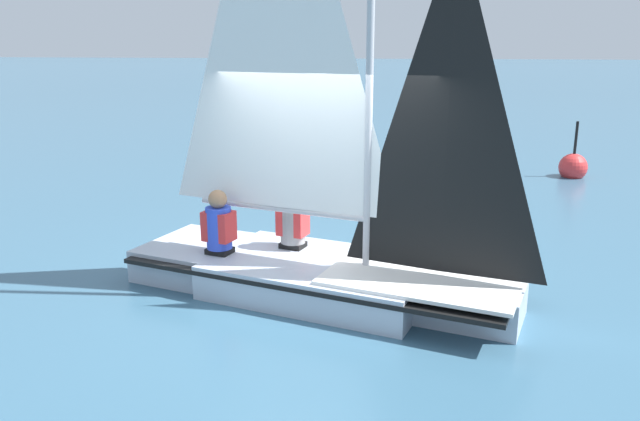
% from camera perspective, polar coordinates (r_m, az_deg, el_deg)
% --- Properties ---
extents(ground_plane, '(260.00, 260.00, 0.00)m').
position_cam_1_polar(ground_plane, '(7.32, -0.00, -7.51)').
color(ground_plane, '#38607A').
extents(sailboat_main, '(4.69, 2.52, 5.66)m').
position_cam_1_polar(sailboat_main, '(7.07, -0.09, -1.60)').
color(sailboat_main, '#B2BCCC').
rests_on(sailboat_main, ground_plane).
extents(sailor_helm, '(0.39, 0.36, 1.16)m').
position_cam_1_polar(sailor_helm, '(7.59, -2.50, -1.73)').
color(sailor_helm, black).
rests_on(sailor_helm, ground_plane).
extents(sailor_crew, '(0.39, 0.36, 1.16)m').
position_cam_1_polar(sailor_crew, '(7.47, -9.20, -2.20)').
color(sailor_crew, black).
rests_on(sailor_crew, ground_plane).
extents(buoy_marker, '(0.60, 0.60, 1.30)m').
position_cam_1_polar(buoy_marker, '(14.69, 22.13, 3.71)').
color(buoy_marker, red).
rests_on(buoy_marker, ground_plane).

